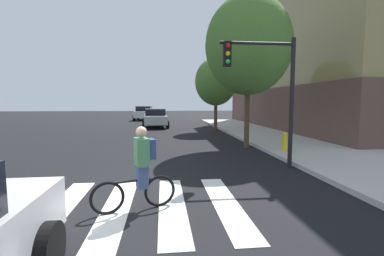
{
  "coord_description": "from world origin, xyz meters",
  "views": [
    {
      "loc": [
        1.12,
        -5.51,
        2.18
      ],
      "look_at": [
        1.98,
        2.43,
        1.4
      ],
      "focal_mm": 25.34,
      "sensor_mm": 36.0,
      "label": 1
    }
  ],
  "objects_px": {
    "traffic_light_near": "(268,80)",
    "street_tree_mid": "(216,82)",
    "sedan_far": "(144,113)",
    "street_tree_near": "(248,46)",
    "sedan_mid": "(155,118)",
    "cyclist": "(140,169)",
    "fire_hydrant": "(284,142)"
  },
  "relations": [
    {
      "from": "sedan_mid",
      "to": "street_tree_near",
      "type": "bearing_deg",
      "value": -67.36
    },
    {
      "from": "sedan_far",
      "to": "fire_hydrant",
      "type": "bearing_deg",
      "value": -72.21
    },
    {
      "from": "cyclist",
      "to": "street_tree_mid",
      "type": "bearing_deg",
      "value": 73.02
    },
    {
      "from": "sedan_far",
      "to": "fire_hydrant",
      "type": "distance_m",
      "value": 23.41
    },
    {
      "from": "cyclist",
      "to": "fire_hydrant",
      "type": "relative_size",
      "value": 2.17
    },
    {
      "from": "sedan_far",
      "to": "traffic_light_near",
      "type": "xyz_separation_m",
      "value": [
        5.51,
        -24.43,
        2.01
      ]
    },
    {
      "from": "sedan_far",
      "to": "street_tree_near",
      "type": "xyz_separation_m",
      "value": [
        6.1,
        -20.53,
        3.89
      ]
    },
    {
      "from": "cyclist",
      "to": "sedan_far",
      "type": "bearing_deg",
      "value": 93.57
    },
    {
      "from": "sedan_mid",
      "to": "street_tree_near",
      "type": "relative_size",
      "value": 0.67
    },
    {
      "from": "cyclist",
      "to": "street_tree_mid",
      "type": "relative_size",
      "value": 0.31
    },
    {
      "from": "cyclist",
      "to": "traffic_light_near",
      "type": "height_order",
      "value": "traffic_light_near"
    },
    {
      "from": "sedan_mid",
      "to": "fire_hydrant",
      "type": "xyz_separation_m",
      "value": [
        5.64,
        -12.77,
        -0.28
      ]
    },
    {
      "from": "street_tree_near",
      "to": "sedan_mid",
      "type": "bearing_deg",
      "value": 112.64
    },
    {
      "from": "traffic_light_near",
      "to": "sedan_mid",
      "type": "bearing_deg",
      "value": 105.02
    },
    {
      "from": "fire_hydrant",
      "to": "cyclist",
      "type": "bearing_deg",
      "value": -136.39
    },
    {
      "from": "fire_hydrant",
      "to": "sedan_mid",
      "type": "bearing_deg",
      "value": 113.83
    },
    {
      "from": "sedan_mid",
      "to": "street_tree_mid",
      "type": "xyz_separation_m",
      "value": [
        4.51,
        -3.82,
        2.81
      ]
    },
    {
      "from": "sedan_far",
      "to": "traffic_light_near",
      "type": "distance_m",
      "value": 25.13
    },
    {
      "from": "cyclist",
      "to": "fire_hydrant",
      "type": "distance_m",
      "value": 7.52
    },
    {
      "from": "sedan_far",
      "to": "traffic_light_near",
      "type": "relative_size",
      "value": 1.16
    },
    {
      "from": "sedan_mid",
      "to": "street_tree_mid",
      "type": "relative_size",
      "value": 0.87
    },
    {
      "from": "sedan_far",
      "to": "street_tree_mid",
      "type": "bearing_deg",
      "value": -65.68
    },
    {
      "from": "sedan_mid",
      "to": "sedan_far",
      "type": "xyz_separation_m",
      "value": [
        -1.51,
        9.52,
        0.04
      ]
    },
    {
      "from": "sedan_mid",
      "to": "cyclist",
      "type": "xyz_separation_m",
      "value": [
        0.2,
        -17.95,
        0.03
      ]
    },
    {
      "from": "traffic_light_near",
      "to": "street_tree_mid",
      "type": "relative_size",
      "value": 0.78
    },
    {
      "from": "sedan_mid",
      "to": "sedan_far",
      "type": "bearing_deg",
      "value": 99.04
    },
    {
      "from": "sedan_far",
      "to": "street_tree_mid",
      "type": "relative_size",
      "value": 0.91
    },
    {
      "from": "sedan_mid",
      "to": "sedan_far",
      "type": "height_order",
      "value": "sedan_far"
    },
    {
      "from": "fire_hydrant",
      "to": "street_tree_mid",
      "type": "height_order",
      "value": "street_tree_mid"
    },
    {
      "from": "traffic_light_near",
      "to": "street_tree_near",
      "type": "bearing_deg",
      "value": 81.42
    },
    {
      "from": "fire_hydrant",
      "to": "street_tree_near",
      "type": "relative_size",
      "value": 0.11
    },
    {
      "from": "street_tree_mid",
      "to": "sedan_mid",
      "type": "bearing_deg",
      "value": 139.78
    }
  ]
}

